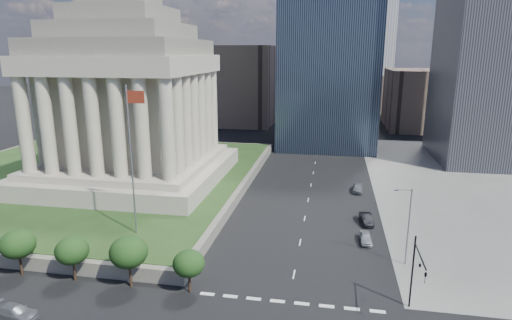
% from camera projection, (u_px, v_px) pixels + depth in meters
% --- Properties ---
extents(ground, '(500.00, 500.00, 0.00)m').
position_uv_depth(ground, '(319.00, 141.00, 127.53)').
color(ground, black).
rests_on(ground, ground).
extents(plaza_terrace, '(66.00, 70.00, 1.80)m').
position_uv_depth(plaza_terrace, '(89.00, 178.00, 87.49)').
color(plaza_terrace, '#615D53').
rests_on(plaza_terrace, ground).
extents(plaza_lawn, '(64.00, 68.00, 0.10)m').
position_uv_depth(plaza_lawn, '(88.00, 173.00, 87.25)').
color(plaza_lawn, '#243B18').
rests_on(plaza_lawn, plaza_terrace).
extents(war_memorial, '(34.00, 34.00, 39.00)m').
position_uv_depth(war_memorial, '(127.00, 77.00, 78.62)').
color(war_memorial, '#A49E8A').
rests_on(war_memorial, plaza_lawn).
extents(flagpole, '(2.52, 0.24, 20.00)m').
position_uv_depth(flagpole, '(132.00, 153.00, 55.65)').
color(flagpole, slate).
rests_on(flagpole, plaza_lawn).
extents(midrise_glass, '(26.00, 26.00, 60.00)m').
position_uv_depth(midrise_glass, '(330.00, 36.00, 115.03)').
color(midrise_glass, black).
rests_on(midrise_glass, ground).
extents(building_filler_ne, '(20.00, 30.00, 20.00)m').
position_uv_depth(building_filler_ne, '(417.00, 99.00, 148.09)').
color(building_filler_ne, brown).
rests_on(building_filler_ne, ground).
extents(building_filler_nw, '(24.00, 30.00, 28.00)m').
position_uv_depth(building_filler_nw, '(242.00, 85.00, 157.92)').
color(building_filler_nw, brown).
rests_on(building_filler_nw, ground).
extents(traffic_signal_ne, '(0.30, 5.74, 8.00)m').
position_uv_depth(traffic_signal_ne, '(417.00, 270.00, 41.78)').
color(traffic_signal_ne, black).
rests_on(traffic_signal_ne, ground).
extents(street_lamp_north, '(2.13, 0.22, 10.00)m').
position_uv_depth(street_lamp_north, '(407.00, 222.00, 52.31)').
color(street_lamp_north, slate).
rests_on(street_lamp_north, ground).
extents(suv_grey, '(2.56, 5.14, 1.44)m').
position_uv_depth(suv_grey, '(15.00, 312.00, 42.58)').
color(suv_grey, slate).
rests_on(suv_grey, ground).
extents(parked_sedan_near, '(4.12, 1.76, 1.39)m').
position_uv_depth(parked_sedan_near, '(366.00, 238.00, 59.67)').
color(parked_sedan_near, '#9B9EA3').
rests_on(parked_sedan_near, ground).
extents(parked_sedan_mid, '(4.73, 2.18, 1.50)m').
position_uv_depth(parked_sedan_mid, '(366.00, 219.00, 66.27)').
color(parked_sedan_mid, black).
rests_on(parked_sedan_mid, ground).
extents(parked_sedan_far, '(2.28, 4.78, 1.58)m').
position_uv_depth(parked_sedan_far, '(358.00, 188.00, 81.25)').
color(parked_sedan_far, slate).
rests_on(parked_sedan_far, ground).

